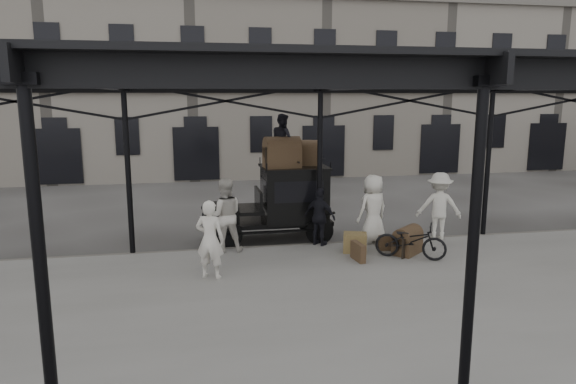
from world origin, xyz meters
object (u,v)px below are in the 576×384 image
at_px(steamer_trunk_roof_near, 282,155).
at_px(porter_left, 210,239).
at_px(steamer_trunk_platform, 407,242).
at_px(porter_official, 320,217).
at_px(bicycle, 411,241).
at_px(taxi, 283,199).

bearing_deg(steamer_trunk_roof_near, porter_left, -131.68).
relative_size(steamer_trunk_roof_near, steamer_trunk_platform, 1.22).
xyz_separation_m(porter_official, steamer_trunk_roof_near, (-0.87, 1.02, 1.60)).
height_order(porter_left, steamer_trunk_roof_near, steamer_trunk_roof_near).
relative_size(porter_official, steamer_trunk_roof_near, 1.58).
distance_m(steamer_trunk_roof_near, steamer_trunk_platform, 4.20).
height_order(bicycle, steamer_trunk_roof_near, steamer_trunk_roof_near).
bearing_deg(porter_left, steamer_trunk_platform, -147.84).
distance_m(porter_left, porter_official, 3.65).
bearing_deg(porter_left, bicycle, -152.12).
height_order(porter_left, steamer_trunk_platform, porter_left).
distance_m(bicycle, steamer_trunk_platform, 0.44).
relative_size(porter_official, steamer_trunk_platform, 1.93).
relative_size(taxi, steamer_trunk_platform, 4.44).
distance_m(porter_official, bicycle, 2.52).
bearing_deg(bicycle, taxi, 72.54).
bearing_deg(taxi, bicycle, -45.78).
height_order(taxi, steamer_trunk_platform, taxi).
xyz_separation_m(porter_left, steamer_trunk_roof_near, (2.16, 3.05, 1.51)).
height_order(taxi, porter_left, taxi).
xyz_separation_m(porter_left, porter_official, (3.03, 2.03, -0.10)).
xyz_separation_m(taxi, bicycle, (2.74, -2.82, -0.59)).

